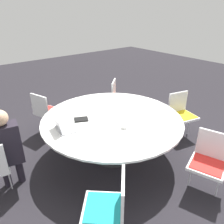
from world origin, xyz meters
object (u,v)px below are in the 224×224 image
at_px(chair_5, 46,110).
at_px(coffee_cup, 124,125).
at_px(chair_2, 209,159).
at_px(chair_4, 119,96).
at_px(chair_3, 181,112).
at_px(laptop, 62,127).
at_px(spiral_notebook, 81,119).
at_px(person_0, 6,145).
at_px(chair_1, 110,204).

xyz_separation_m(chair_5, coffee_cup, (-0.46, 1.74, 0.26)).
bearing_deg(chair_2, coffee_cup, 11.64).
distance_m(chair_2, chair_4, 2.48).
distance_m(chair_3, laptop, 2.29).
height_order(chair_3, spiral_notebook, chair_3).
distance_m(chair_2, person_0, 2.63).
xyz_separation_m(chair_3, spiral_notebook, (1.86, -0.54, 0.23)).
bearing_deg(chair_4, coffee_cup, 9.40).
bearing_deg(chair_3, coffee_cup, 16.56).
height_order(chair_1, coffee_cup, chair_1).
distance_m(person_0, spiral_notebook, 1.09).
xyz_separation_m(chair_3, chair_5, (1.97, -1.68, 0.00)).
relative_size(chair_1, chair_3, 1.00).
bearing_deg(coffee_cup, chair_4, -128.41).
height_order(chair_2, spiral_notebook, chair_2).
height_order(chair_3, coffee_cup, chair_3).
height_order(chair_1, person_0, person_0).
bearing_deg(spiral_notebook, chair_4, -151.33).
relative_size(chair_5, laptop, 2.39).
distance_m(chair_2, laptop, 2.03).
relative_size(chair_2, laptop, 2.39).
relative_size(chair_5, coffee_cup, 9.53).
bearing_deg(chair_5, spiral_notebook, -12.77).
distance_m(chair_2, chair_5, 2.95).
bearing_deg(spiral_notebook, chair_1, 69.00).
bearing_deg(chair_2, chair_4, -30.31).
relative_size(chair_3, laptop, 2.39).
distance_m(person_0, coffee_cup, 1.58).
xyz_separation_m(chair_5, person_0, (0.98, 1.09, 0.20)).
xyz_separation_m(spiral_notebook, coffee_cup, (-0.35, 0.60, 0.03)).
xyz_separation_m(chair_3, chair_4, (0.40, -1.34, 0.00)).
relative_size(person_0, coffee_cup, 13.45).
bearing_deg(spiral_notebook, chair_2, 120.05).
bearing_deg(chair_3, laptop, 3.12).
bearing_deg(laptop, person_0, 88.84).
xyz_separation_m(chair_4, spiral_notebook, (1.46, 0.80, 0.23)).
relative_size(chair_4, coffee_cup, 9.53).
xyz_separation_m(chair_2, spiral_notebook, (0.94, -1.62, 0.23)).
xyz_separation_m(chair_1, person_0, (0.56, -1.42, 0.20)).
bearing_deg(person_0, chair_5, 58.21).
bearing_deg(laptop, coffee_cup, -114.39).
distance_m(spiral_notebook, coffee_cup, 0.70).
bearing_deg(chair_2, spiral_notebook, 11.98).
height_order(chair_2, person_0, person_0).
bearing_deg(coffee_cup, person_0, -24.04).
height_order(chair_1, chair_2, same).
distance_m(laptop, coffee_cup, 0.88).
relative_size(chair_3, chair_5, 1.00).
bearing_deg(chair_2, chair_5, 2.65).
bearing_deg(chair_3, chair_4, -59.15).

